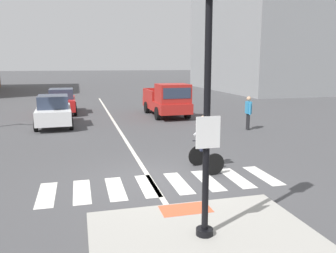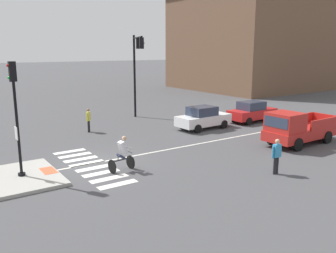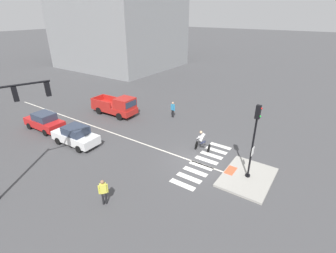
# 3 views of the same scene
# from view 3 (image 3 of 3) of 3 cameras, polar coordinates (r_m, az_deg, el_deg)

# --- Properties ---
(ground_plane) EXTENTS (300.00, 300.00, 0.00)m
(ground_plane) POSITION_cam_3_polar(r_m,az_deg,el_deg) (18.75, 7.18, -7.93)
(ground_plane) COLOR #474749
(traffic_island) EXTENTS (4.18, 3.05, 0.15)m
(traffic_island) POSITION_cam_3_polar(r_m,az_deg,el_deg) (17.71, 17.76, -11.00)
(traffic_island) COLOR #A3A099
(traffic_island) RESTS_ON ground
(tactile_pad_front) EXTENTS (1.10, 0.60, 0.01)m
(tactile_pad_front) POSITION_cam_3_polar(r_m,az_deg,el_deg) (17.92, 14.19, -9.73)
(tactile_pad_front) COLOR #DB5B38
(tactile_pad_front) RESTS_ON traffic_island
(signal_pole) EXTENTS (0.44, 0.38, 5.02)m
(signal_pole) POSITION_cam_3_polar(r_m,az_deg,el_deg) (16.15, 19.20, -2.06)
(signal_pole) COLOR black
(signal_pole) RESTS_ON traffic_island
(crosswalk_stripe_a) EXTENTS (0.44, 1.80, 0.01)m
(crosswalk_stripe_a) POSITION_cam_3_polar(r_m,az_deg,el_deg) (16.41, 3.31, -13.17)
(crosswalk_stripe_a) COLOR silver
(crosswalk_stripe_a) RESTS_ON ground
(crosswalk_stripe_b) EXTENTS (0.44, 1.80, 0.01)m
(crosswalk_stripe_b) POSITION_cam_3_polar(r_m,az_deg,el_deg) (17.01, 4.86, -11.65)
(crosswalk_stripe_b) COLOR silver
(crosswalk_stripe_b) RESTS_ON ground
(crosswalk_stripe_c) EXTENTS (0.44, 1.80, 0.01)m
(crosswalk_stripe_c) POSITION_cam_3_polar(r_m,az_deg,el_deg) (17.64, 6.29, -10.22)
(crosswalk_stripe_c) COLOR silver
(crosswalk_stripe_c) RESTS_ON ground
(crosswalk_stripe_d) EXTENTS (0.44, 1.80, 0.01)m
(crosswalk_stripe_d) POSITION_cam_3_polar(r_m,az_deg,el_deg) (18.28, 7.60, -8.90)
(crosswalk_stripe_d) COLOR silver
(crosswalk_stripe_d) RESTS_ON ground
(crosswalk_stripe_e) EXTENTS (0.44, 1.80, 0.01)m
(crosswalk_stripe_e) POSITION_cam_3_polar(r_m,az_deg,el_deg) (18.95, 8.82, -7.65)
(crosswalk_stripe_e) COLOR silver
(crosswalk_stripe_e) RESTS_ON ground
(crosswalk_stripe_f) EXTENTS (0.44, 1.80, 0.01)m
(crosswalk_stripe_f) POSITION_cam_3_polar(r_m,az_deg,el_deg) (19.62, 9.95, -6.49)
(crosswalk_stripe_f) COLOR silver
(crosswalk_stripe_f) RESTS_ON ground
(crosswalk_stripe_g) EXTENTS (0.44, 1.80, 0.01)m
(crosswalk_stripe_g) POSITION_cam_3_polar(r_m,az_deg,el_deg) (20.32, 10.99, -5.41)
(crosswalk_stripe_g) COLOR silver
(crosswalk_stripe_g) RESTS_ON ground
(crosswalk_stripe_h) EXTENTS (0.44, 1.80, 0.01)m
(crosswalk_stripe_h) POSITION_cam_3_polar(r_m,az_deg,el_deg) (21.02, 11.97, -4.40)
(crosswalk_stripe_h) COLOR silver
(crosswalk_stripe_h) RESTS_ON ground
(lane_centre_line) EXTENTS (0.14, 28.00, 0.01)m
(lane_centre_line) POSITION_cam_3_polar(r_m,az_deg,el_deg) (24.11, -14.63, -0.70)
(lane_centre_line) COLOR silver
(lane_centre_line) RESTS_ON ground
(traffic_light_mast) EXTENTS (3.92, 1.65, 6.79)m
(traffic_light_mast) POSITION_cam_3_polar(r_m,az_deg,el_deg) (16.17, -34.01, 0.73)
(traffic_light_mast) COLOR black
(traffic_light_mast) RESTS_ON ground
(building_corner_left) EXTENTS (18.76, 20.80, 18.19)m
(building_corner_left) POSITION_cam_3_polar(r_m,az_deg,el_deg) (52.29, -11.24, 23.47)
(building_corner_left) COLOR gray
(building_corner_left) RESTS_ON ground
(car_red_westbound_distant) EXTENTS (1.90, 4.13, 1.64)m
(car_red_westbound_distant) POSITION_cam_3_polar(r_m,az_deg,el_deg) (25.80, -26.51, 1.07)
(car_red_westbound_distant) COLOR red
(car_red_westbound_distant) RESTS_ON ground
(car_white_westbound_far) EXTENTS (1.97, 4.17, 1.64)m
(car_white_westbound_far) POSITION_cam_3_polar(r_m,az_deg,el_deg) (21.84, -20.44, -1.96)
(car_white_westbound_far) COLOR white
(car_white_westbound_far) RESTS_ON ground
(pickup_truck_red_eastbound_far) EXTENTS (2.14, 5.14, 2.08)m
(pickup_truck_red_eastbound_far) POSITION_cam_3_polar(r_m,az_deg,el_deg) (26.87, -11.57, 4.56)
(pickup_truck_red_eastbound_far) COLOR red
(pickup_truck_red_eastbound_far) RESTS_ON ground
(cyclist) EXTENTS (0.80, 1.17, 1.68)m
(cyclist) POSITION_cam_3_polar(r_m,az_deg,el_deg) (19.76, 7.86, -3.20)
(cyclist) COLOR black
(cyclist) RESTS_ON ground
(pedestrian_at_curb_left) EXTENTS (0.45, 0.40, 1.67)m
(pedestrian_at_curb_left) POSITION_cam_3_polar(r_m,az_deg,el_deg) (14.86, -14.64, -13.99)
(pedestrian_at_curb_left) COLOR black
(pedestrian_at_curb_left) RESTS_ON ground
(pedestrian_waiting_far_side) EXTENTS (0.26, 0.55, 1.67)m
(pedestrian_waiting_far_side) POSITION_cam_3_polar(r_m,az_deg,el_deg) (25.74, 1.10, 4.18)
(pedestrian_waiting_far_side) COLOR black
(pedestrian_waiting_far_side) RESTS_ON ground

